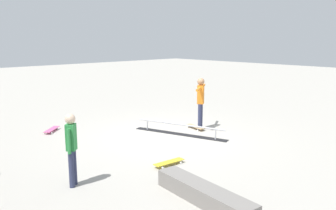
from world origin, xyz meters
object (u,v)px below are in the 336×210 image
Objects in this scene: bystander_green_shirt at (72,146)px; loose_skateboard_yellow at (169,162)px; skater_main at (201,100)px; grind_rail at (180,130)px; skate_ledge at (204,194)px; loose_skateboard_pink at (52,129)px; skateboard_main at (195,127)px.

bystander_green_shirt is 2.39m from loose_skateboard_yellow.
skater_main is 5.39m from bystander_green_shirt.
bystander_green_shirt is at bearing 88.47° from grind_rail.
bystander_green_shirt is (2.31, 1.35, 0.68)m from skate_ledge.
skater_main is (-0.02, -0.94, 0.84)m from grind_rail.
skate_ledge is 3.07× the size of loose_skateboard_pink.
loose_skateboard_pink is 0.90× the size of loose_skateboard_yellow.
skate_ledge is at bearing -132.79° from loose_skateboard_pink.
grind_rail is at bearing -40.00° from skate_ledge.
skateboard_main is 3.47m from loose_skateboard_yellow.
bystander_green_shirt is (-1.33, 5.17, 0.77)m from skateboard_main.
skater_main is at bearing -30.04° from bystander_green_shirt.
skater_main is 1.13× the size of bystander_green_shirt.
bystander_green_shirt is 2.03× the size of loose_skateboard_pink.
skater_main reaches higher than grind_rail.
grind_rail reaches higher than skateboard_main.
grind_rail is 2.05× the size of bystander_green_shirt.
bystander_green_shirt is at bearing -151.01° from loose_skateboard_pink.
skateboard_main is (0.13, 0.09, -0.91)m from skater_main.
loose_skateboard_pink is (4.28, -1.57, -0.77)m from bystander_green_shirt.
bystander_green_shirt reaches higher than loose_skateboard_yellow.
skate_ledge is 1.33× the size of skater_main.
loose_skateboard_pink is at bearing -1.92° from skate_ledge.
skater_main is 2.30× the size of loose_skateboard_pink.
grind_rail is 3.76× the size of loose_skateboard_yellow.
grind_rail is at bearing 147.59° from skater_main.
skate_ledge is 2.74× the size of skateboard_main.
skater_main reaches higher than skate_ledge.
loose_skateboard_yellow is at bearing -55.56° from bystander_green_shirt.
bystander_green_shirt is at bearing 161.62° from skater_main.
skateboard_main is 0.55× the size of bystander_green_shirt.
skate_ledge is at bearing -169.32° from skater_main.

